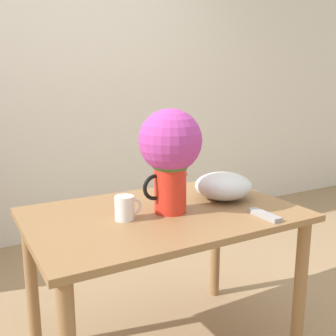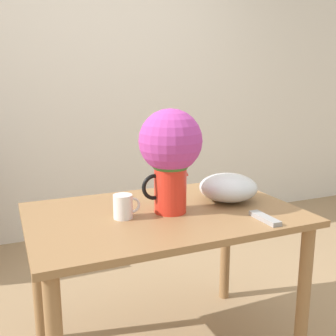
% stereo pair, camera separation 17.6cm
% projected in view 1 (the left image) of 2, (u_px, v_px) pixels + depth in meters
% --- Properties ---
extents(ground_plane, '(12.00, 12.00, 0.00)m').
position_uv_depth(ground_plane, '(178.00, 335.00, 2.12)').
color(ground_plane, '#9E7F5B').
extents(wall_back, '(8.00, 0.05, 2.60)m').
position_uv_depth(wall_back, '(75.00, 86.00, 3.30)').
color(wall_back, silver).
rests_on(wall_back, ground_plane).
extents(table, '(1.23, 0.80, 0.75)m').
position_uv_depth(table, '(164.00, 234.00, 1.84)').
color(table, olive).
rests_on(table, ground_plane).
extents(flower_vase, '(0.28, 0.28, 0.47)m').
position_uv_depth(flower_vase, '(170.00, 150.00, 1.75)').
color(flower_vase, red).
rests_on(flower_vase, table).
extents(coffee_mug, '(0.12, 0.09, 0.11)m').
position_uv_depth(coffee_mug, '(125.00, 208.00, 1.70)').
color(coffee_mug, white).
rests_on(coffee_mug, table).
extents(white_bowl, '(0.29, 0.29, 0.14)m').
position_uv_depth(white_bowl, '(223.00, 186.00, 2.00)').
color(white_bowl, silver).
rests_on(white_bowl, table).
extents(remote_control, '(0.05, 0.17, 0.02)m').
position_uv_depth(remote_control, '(264.00, 215.00, 1.74)').
color(remote_control, '#999999').
rests_on(remote_control, table).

